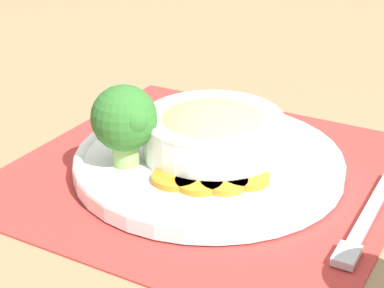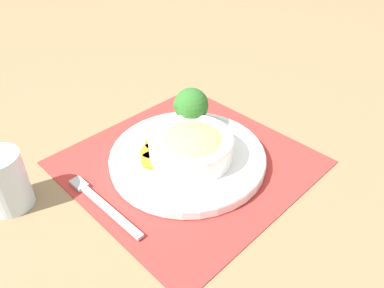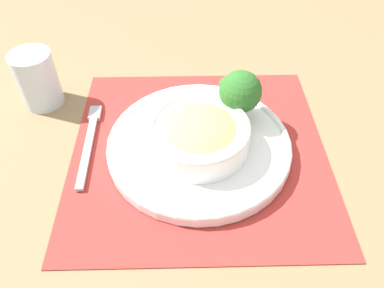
{
  "view_description": "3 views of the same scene",
  "coord_description": "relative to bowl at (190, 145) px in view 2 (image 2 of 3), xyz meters",
  "views": [
    {
      "loc": [
        -0.31,
        0.53,
        0.33
      ],
      "look_at": [
        0.01,
        0.01,
        0.04
      ],
      "focal_mm": 60.0,
      "sensor_mm": 36.0,
      "label": 1
    },
    {
      "loc": [
        -0.36,
        -0.41,
        0.45
      ],
      "look_at": [
        0.01,
        0.0,
        0.04
      ],
      "focal_mm": 35.0,
      "sensor_mm": 36.0,
      "label": 2
    },
    {
      "loc": [
        0.0,
        -0.41,
        0.44
      ],
      "look_at": [
        -0.01,
        -0.02,
        0.03
      ],
      "focal_mm": 35.0,
      "sensor_mm": 36.0,
      "label": 3
    }
  ],
  "objects": [
    {
      "name": "ground_plane",
      "position": [
        0.0,
        0.01,
        -0.05
      ],
      "size": [
        4.0,
        4.0,
        0.0
      ],
      "primitive_type": "plane",
      "color": "#8C704C"
    },
    {
      "name": "placemat",
      "position": [
        0.0,
        0.01,
        -0.05
      ],
      "size": [
        0.42,
        0.42,
        0.0
      ],
      "color": "#B2332D",
      "rests_on": "ground_plane"
    },
    {
      "name": "plate",
      "position": [
        0.0,
        0.01,
        -0.03
      ],
      "size": [
        0.29,
        0.29,
        0.02
      ],
      "color": "white",
      "rests_on": "placemat"
    },
    {
      "name": "bowl",
      "position": [
        0.0,
        0.0,
        0.0
      ],
      "size": [
        0.15,
        0.15,
        0.05
      ],
      "color": "white",
      "rests_on": "plate"
    },
    {
      "name": "broccoli_floret",
      "position": [
        0.06,
        0.07,
        0.02
      ],
      "size": [
        0.07,
        0.07,
        0.09
      ],
      "color": "#84AD5B",
      "rests_on": "plate"
    },
    {
      "name": "carrot_slice_near",
      "position": [
        0.0,
        0.07,
        -0.02
      ],
      "size": [
        0.05,
        0.05,
        0.01
      ],
      "color": "orange",
      "rests_on": "plate"
    },
    {
      "name": "carrot_slice_middle",
      "position": [
        -0.02,
        0.07,
        -0.02
      ],
      "size": [
        0.05,
        0.05,
        0.01
      ],
      "color": "orange",
      "rests_on": "plate"
    },
    {
      "name": "carrot_slice_far",
      "position": [
        -0.04,
        0.06,
        -0.02
      ],
      "size": [
        0.05,
        0.05,
        0.01
      ],
      "color": "orange",
      "rests_on": "plate"
    },
    {
      "name": "carrot_slice_extra",
      "position": [
        -0.06,
        0.04,
        -0.02
      ],
      "size": [
        0.05,
        0.05,
        0.01
      ],
      "color": "orange",
      "rests_on": "plate"
    },
    {
      "name": "water_glass",
      "position": [
        -0.28,
        0.12,
        -0.0
      ],
      "size": [
        0.07,
        0.07,
        0.1
      ],
      "color": "silver",
      "rests_on": "ground_plane"
    },
    {
      "name": "fork",
      "position": [
        -0.18,
        0.03,
        -0.04
      ],
      "size": [
        0.03,
        0.18,
        0.01
      ],
      "rotation": [
        0.0,
        0.0,
        0.07
      ],
      "color": "#B7B7BC",
      "rests_on": "placemat"
    }
  ]
}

